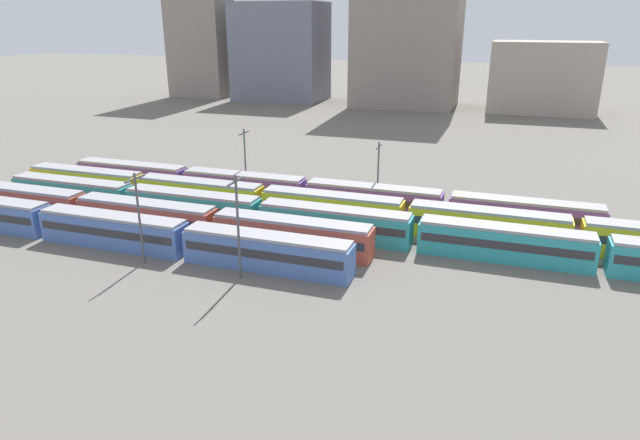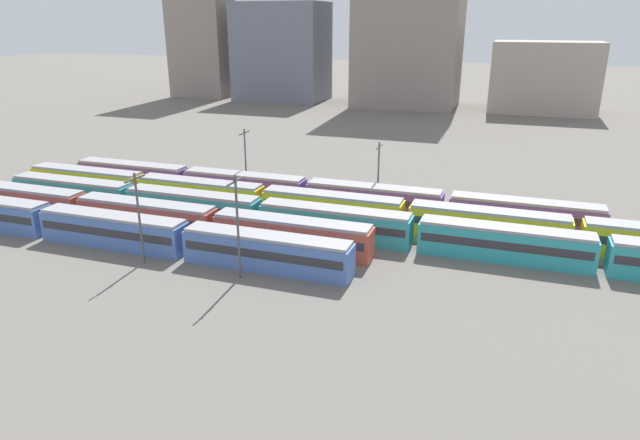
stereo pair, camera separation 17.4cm
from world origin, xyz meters
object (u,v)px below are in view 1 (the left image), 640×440
at_px(train_track_0, 113,230).
at_px(catenary_pole_2, 238,223).
at_px(catenary_pole_0, 139,214).
at_px(train_track_2, 416,232).
at_px(train_track_3, 332,208).
at_px(catenary_pole_3, 378,171).
at_px(train_track_4, 306,192).
at_px(train_track_1, 146,216).
at_px(catenary_pole_1, 245,158).

relative_size(train_track_0, catenary_pole_2, 5.28).
bearing_deg(catenary_pole_0, train_track_2, 26.92).
distance_m(train_track_3, catenary_pole_3, 9.68).
distance_m(train_track_4, catenary_pole_3, 10.22).
relative_size(train_track_4, catenary_pole_3, 8.40).
height_order(train_track_4, catenary_pole_3, catenary_pole_3).
relative_size(train_track_1, catenary_pole_3, 6.27).
distance_m(train_track_3, catenary_pole_0, 24.00).
height_order(train_track_0, train_track_4, same).
height_order(train_track_0, train_track_1, same).
distance_m(train_track_0, train_track_3, 26.00).
bearing_deg(train_track_1, train_track_2, 9.35).
relative_size(catenary_pole_0, catenary_pole_2, 0.92).
height_order(train_track_0, train_track_2, same).
bearing_deg(train_track_0, train_track_2, 17.87).
bearing_deg(train_track_0, catenary_pole_0, -26.23).
bearing_deg(train_track_3, catenary_pole_0, -128.62).
relative_size(catenary_pole_0, catenary_pole_3, 1.10).
relative_size(train_track_2, train_track_4, 1.51).
bearing_deg(catenary_pole_2, catenary_pole_0, 179.96).
distance_m(catenary_pole_0, catenary_pole_3, 32.73).
xyz_separation_m(catenary_pole_0, catenary_pole_2, (11.30, -0.01, 0.41)).
distance_m(train_track_4, catenary_pole_0, 25.79).
bearing_deg(catenary_pole_0, train_track_4, 68.35).
height_order(train_track_1, train_track_2, same).
relative_size(train_track_0, train_track_2, 0.50).
xyz_separation_m(train_track_4, catenary_pole_1, (-10.57, 2.93, 3.39)).
bearing_deg(train_track_3, train_track_1, -152.67).
distance_m(train_track_1, train_track_2, 32.02).
xyz_separation_m(train_track_3, catenary_pole_0, (-14.82, -18.55, 3.53)).
bearing_deg(catenary_pole_0, catenary_pole_3, 55.25).
relative_size(train_track_1, catenary_pole_2, 5.28).
height_order(train_track_1, catenary_pole_1, catenary_pole_1).
relative_size(train_track_1, catenary_pole_0, 5.71).
height_order(catenary_pole_0, catenary_pole_3, catenary_pole_0).
bearing_deg(train_track_2, train_track_3, 155.60).
height_order(train_track_4, catenary_pole_0, catenary_pole_0).
bearing_deg(catenary_pole_3, train_track_0, -135.82).
relative_size(catenary_pole_2, catenary_pole_3, 1.19).
height_order(train_track_0, catenary_pole_2, catenary_pole_2).
xyz_separation_m(train_track_3, catenary_pole_2, (-3.51, -18.56, 3.93)).
xyz_separation_m(train_track_2, catenary_pole_1, (-27.42, 13.33, 3.39)).
distance_m(train_track_1, catenary_pole_2, 18.92).
height_order(train_track_4, catenary_pole_1, catenary_pole_1).
relative_size(train_track_3, catenary_pole_1, 9.85).
bearing_deg(train_track_1, catenary_pole_3, 38.02).
relative_size(train_track_1, train_track_4, 0.75).
bearing_deg(train_track_1, train_track_4, 46.63).
bearing_deg(catenary_pole_0, train_track_1, 123.09).
distance_m(train_track_3, train_track_4, 7.49).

